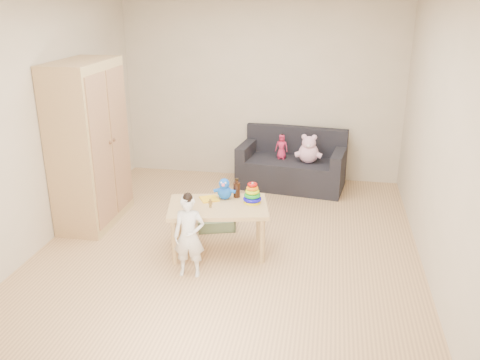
% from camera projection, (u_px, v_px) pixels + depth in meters
% --- Properties ---
extents(room, '(4.50, 4.50, 4.50)m').
position_uv_depth(room, '(231.00, 128.00, 5.15)').
color(room, tan).
rests_on(room, ground).
extents(wardrobe, '(0.53, 1.06, 1.90)m').
position_uv_depth(wardrobe, '(89.00, 144.00, 5.84)').
color(wardrobe, tan).
rests_on(wardrobe, ground).
extents(sofa, '(1.53, 0.91, 0.41)m').
position_uv_depth(sofa, '(291.00, 173.00, 7.15)').
color(sofa, black).
rests_on(sofa, ground).
extents(play_table, '(1.12, 0.84, 0.53)m').
position_uv_depth(play_table, '(218.00, 228.00, 5.33)').
color(play_table, tan).
rests_on(play_table, ground).
extents(storage_bin, '(0.50, 0.43, 0.13)m').
position_uv_depth(storage_bin, '(216.00, 223.00, 5.94)').
color(storage_bin, '#69835F').
rests_on(storage_bin, ground).
extents(toddler, '(0.32, 0.22, 0.81)m').
position_uv_depth(toddler, '(189.00, 237.00, 4.83)').
color(toddler, white).
rests_on(toddler, ground).
extents(pink_bear, '(0.30, 0.26, 0.33)m').
position_uv_depth(pink_bear, '(309.00, 151.00, 6.89)').
color(pink_bear, '#F4B3D4').
rests_on(pink_bear, sofa).
extents(doll, '(0.18, 0.13, 0.34)m').
position_uv_depth(doll, '(282.00, 147.00, 7.05)').
color(doll, '#C6254F').
rests_on(doll, sofa).
extents(ring_stacker, '(0.19, 0.19, 0.22)m').
position_uv_depth(ring_stacker, '(252.00, 195.00, 5.27)').
color(ring_stacker, '#FFEA0D').
rests_on(ring_stacker, play_table).
extents(brown_bottle, '(0.07, 0.07, 0.21)m').
position_uv_depth(brown_bottle, '(237.00, 189.00, 5.41)').
color(brown_bottle, black).
rests_on(brown_bottle, play_table).
extents(blue_plush, '(0.22, 0.19, 0.23)m').
position_uv_depth(blue_plush, '(224.00, 188.00, 5.36)').
color(blue_plush, blue).
rests_on(blue_plush, play_table).
extents(wooden_figure, '(0.05, 0.04, 0.10)m').
position_uv_depth(wooden_figure, '(210.00, 203.00, 5.16)').
color(wooden_figure, brown).
rests_on(wooden_figure, play_table).
extents(yellow_book, '(0.24, 0.24, 0.01)m').
position_uv_depth(yellow_book, '(209.00, 199.00, 5.37)').
color(yellow_book, yellow).
rests_on(yellow_book, play_table).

